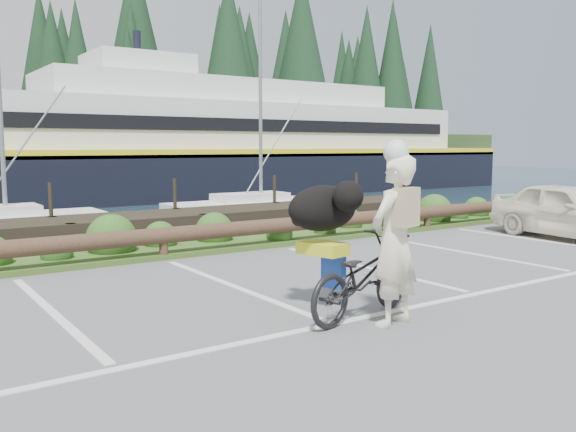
% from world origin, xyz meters
% --- Properties ---
extents(ground, '(72.00, 72.00, 0.00)m').
position_xyz_m(ground, '(0.00, 0.00, 0.00)').
color(ground, '#57575A').
extents(vegetation_strip, '(34.00, 1.60, 0.10)m').
position_xyz_m(vegetation_strip, '(0.00, 5.30, 0.05)').
color(vegetation_strip, '#3D5B21').
rests_on(vegetation_strip, ground).
extents(log_rail, '(32.00, 0.30, 0.60)m').
position_xyz_m(log_rail, '(0.00, 4.60, 0.00)').
color(log_rail, '#443021').
rests_on(log_rail, ground).
extents(bicycle, '(2.03, 1.09, 1.01)m').
position_xyz_m(bicycle, '(0.48, -0.37, 0.51)').
color(bicycle, black).
rests_on(bicycle, ground).
extents(cyclist, '(0.82, 0.63, 2.01)m').
position_xyz_m(cyclist, '(0.58, -0.81, 1.00)').
color(cyclist, white).
rests_on(cyclist, ground).
extents(dog, '(0.72, 1.11, 0.59)m').
position_xyz_m(dog, '(0.34, 0.23, 1.31)').
color(dog, black).
rests_on(dog, bicycle).
extents(parked_car, '(1.97, 3.91, 1.28)m').
position_xyz_m(parked_car, '(8.60, 1.78, 0.64)').
color(parked_car, silver).
rests_on(parked_car, ground).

